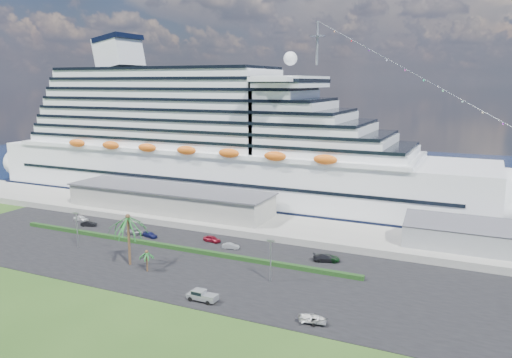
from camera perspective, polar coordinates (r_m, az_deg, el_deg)
The scene contains 22 objects.
ground at distance 99.51m, azimuth -11.08°, elevation -11.24°, with size 420.00×420.00×0.00m, color #254517.
asphalt_lot at distance 107.93m, azimuth -7.63°, elevation -9.29°, with size 140.00×38.00×0.12m, color black.
wharf at distance 131.77m, azimuth -0.86°, elevation -5.03°, with size 240.00×20.00×1.80m, color gray.
water at distance 214.64m, azimuth 9.59°, elevation 0.86°, with size 420.00×160.00×0.02m, color black.
cruise_ship at distance 159.19m, azimuth -4.14°, elevation 3.55°, with size 191.00×38.00×54.00m.
terminal_building at distance 143.00m, azimuth -9.94°, elevation -2.21°, with size 61.00×15.00×6.30m.
port_shed at distance 118.81m, azimuth 22.50°, elevation -5.94°, with size 24.00×12.31×7.37m.
hedge at distance 115.88m, azimuth -9.67°, elevation -7.64°, with size 88.00×1.10×0.90m, color black.
lamp_post_left at distance 120.99m, azimuth -19.79°, elevation -4.99°, with size 1.60×0.35×8.27m.
lamp_post_right at distance 94.79m, azimuth 1.69°, elevation -8.72°, with size 1.60×0.35×8.27m.
palm_tall at distance 105.38m, azimuth -14.42°, elevation -4.83°, with size 8.82×8.82×11.13m.
palm_short at distance 102.63m, azimuth -12.39°, elevation -8.41°, with size 3.53×3.53×4.56m.
parked_car_0 at distance 144.04m, azimuth -19.37°, elevation -4.28°, with size 1.81×4.49×1.53m, color silver.
parked_car_1 at distance 138.53m, azimuth -18.57°, elevation -4.87°, with size 1.42×4.07×1.34m, color black.
parked_car_2 at distance 128.13m, azimuth -13.56°, elevation -5.88°, with size 2.18×4.74×1.32m, color gray.
parked_car_3 at distance 125.03m, azimuth -12.01°, elevation -6.25°, with size 1.73×4.27×1.24m, color #141849.
parked_car_4 at distance 119.27m, azimuth -5.06°, elevation -6.83°, with size 1.76×4.38×1.49m, color maroon.
parked_car_5 at distance 114.33m, azimuth -2.92°, elevation -7.66°, with size 1.35×3.88×1.28m, color #999CA0.
parked_car_6 at distance 107.67m, azimuth 8.14°, elevation -8.91°, with size 2.45×5.30×1.47m, color black.
parked_car_7 at distance 107.38m, azimuth 7.97°, elevation -8.93°, with size 2.21×5.42×1.57m, color black.
pickup_truck at distance 88.87m, azimuth -6.20°, elevation -13.07°, with size 5.51×2.20×1.93m.
boat_trailer at distance 81.30m, azimuth 6.54°, elevation -15.53°, with size 5.41×3.98×1.50m.
Camera 1 is at (54.88, -74.10, 37.40)m, focal length 35.00 mm.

